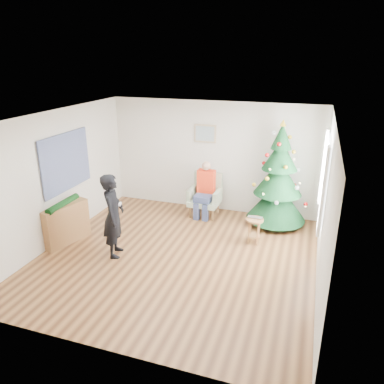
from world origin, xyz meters
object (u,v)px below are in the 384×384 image
(armchair, at_px, (205,200))
(christmas_tree, at_px, (278,179))
(stool, at_px, (254,231))
(console, at_px, (65,223))
(standing_man, at_px, (113,216))

(armchair, bearing_deg, christmas_tree, 1.58)
(stool, bearing_deg, christmas_tree, 74.05)
(stool, relative_size, armchair, 0.54)
(stool, height_order, armchair, armchair)
(christmas_tree, distance_m, armchair, 1.77)
(console, bearing_deg, stool, 32.21)
(christmas_tree, xyz_separation_m, console, (-3.90, -2.19, -0.65))
(armchair, relative_size, standing_man, 0.61)
(christmas_tree, height_order, console, christmas_tree)
(stool, height_order, standing_man, standing_man)
(standing_man, bearing_deg, armchair, -42.61)
(christmas_tree, height_order, stool, christmas_tree)
(console, bearing_deg, christmas_tree, 44.15)
(christmas_tree, xyz_separation_m, standing_man, (-2.71, -2.33, -0.25))
(armchair, distance_m, console, 3.15)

